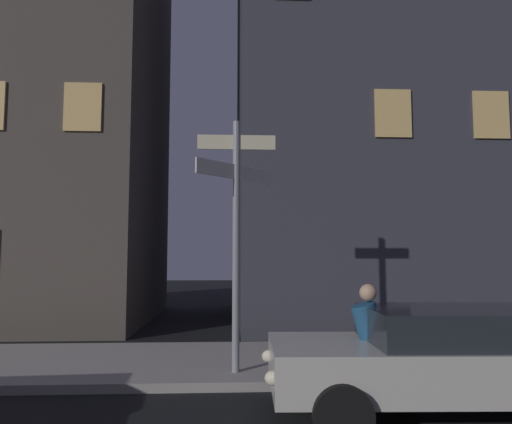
{
  "coord_description": "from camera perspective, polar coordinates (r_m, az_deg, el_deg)",
  "views": [
    {
      "loc": [
        0.59,
        -1.59,
        1.96
      ],
      "look_at": [
        1.01,
        6.36,
        2.68
      ],
      "focal_mm": 34.52,
      "sensor_mm": 36.0,
      "label": 1
    }
  ],
  "objects": [
    {
      "name": "sidewalk_kerb",
      "position": [
        9.26,
        -6.88,
        -16.94
      ],
      "size": [
        40.0,
        3.43,
        0.14
      ],
      "primitive_type": "cube",
      "color": "#9E9991",
      "rests_on": "ground_plane"
    },
    {
      "name": "signpost",
      "position": [
        8.01,
        -2.31,
        -1.0
      ],
      "size": [
        1.29,
        1.26,
        4.05
      ],
      "color": "gray",
      "rests_on": "sidewalk_kerb"
    },
    {
      "name": "car_near_right",
      "position": [
        6.69,
        20.99,
        -15.41
      ],
      "size": [
        4.29,
        2.1,
        1.32
      ],
      "color": "beige",
      "rests_on": "ground_plane"
    },
    {
      "name": "cyclist",
      "position": [
        6.62,
        12.58,
        -15.62
      ],
      "size": [
        1.82,
        0.34,
        1.61
      ],
      "color": "black",
      "rests_on": "ground_plane"
    },
    {
      "name": "building_left_block",
      "position": [
        18.36,
        -26.45,
        16.73
      ],
      "size": [
        9.18,
        7.51,
        17.31
      ],
      "color": "#4C443D",
      "rests_on": "ground_plane"
    },
    {
      "name": "building_right_block",
      "position": [
        17.75,
        18.8,
        10.57
      ],
      "size": [
        12.39,
        8.47,
        13.4
      ],
      "color": "#383842",
      "rests_on": "ground_plane"
    }
  ]
}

